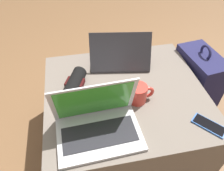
{
  "coord_description": "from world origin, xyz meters",
  "views": [
    {
      "loc": [
        -0.23,
        -0.8,
        1.29
      ],
      "look_at": [
        -0.08,
        -0.02,
        0.52
      ],
      "focal_mm": 35.0,
      "sensor_mm": 36.0,
      "label": 1
    }
  ],
  "objects_px": {
    "laptop_far": "(120,58)",
    "cell_phone": "(209,125)",
    "backpack": "(196,84)",
    "coffee_mug": "(139,94)",
    "laptop_near": "(97,123)",
    "wrist_brace": "(75,83)"
  },
  "relations": [
    {
      "from": "backpack",
      "to": "coffee_mug",
      "type": "bearing_deg",
      "value": 108.49
    },
    {
      "from": "wrist_brace",
      "to": "coffee_mug",
      "type": "distance_m",
      "value": 0.35
    },
    {
      "from": "laptop_far",
      "to": "cell_phone",
      "type": "height_order",
      "value": "laptop_far"
    },
    {
      "from": "laptop_near",
      "to": "laptop_far",
      "type": "xyz_separation_m",
      "value": [
        0.2,
        0.46,
        -0.01
      ]
    },
    {
      "from": "cell_phone",
      "to": "backpack",
      "type": "xyz_separation_m",
      "value": [
        0.23,
        0.47,
        -0.21
      ]
    },
    {
      "from": "laptop_near",
      "to": "coffee_mug",
      "type": "bearing_deg",
      "value": 29.26
    },
    {
      "from": "wrist_brace",
      "to": "coffee_mug",
      "type": "bearing_deg",
      "value": -25.95
    },
    {
      "from": "laptop_far",
      "to": "coffee_mug",
      "type": "xyz_separation_m",
      "value": [
        0.03,
        -0.32,
        0.0
      ]
    },
    {
      "from": "laptop_far",
      "to": "backpack",
      "type": "distance_m",
      "value": 0.6
    },
    {
      "from": "laptop_far",
      "to": "backpack",
      "type": "relative_size",
      "value": 0.7
    },
    {
      "from": "backpack",
      "to": "coffee_mug",
      "type": "relative_size",
      "value": 4.1
    },
    {
      "from": "laptop_near",
      "to": "cell_phone",
      "type": "height_order",
      "value": "laptop_near"
    },
    {
      "from": "cell_phone",
      "to": "coffee_mug",
      "type": "xyz_separation_m",
      "value": [
        -0.28,
        0.22,
        0.04
      ]
    },
    {
      "from": "backpack",
      "to": "wrist_brace",
      "type": "distance_m",
      "value": 0.86
    },
    {
      "from": "coffee_mug",
      "to": "wrist_brace",
      "type": "bearing_deg",
      "value": 154.05
    },
    {
      "from": "coffee_mug",
      "to": "laptop_far",
      "type": "bearing_deg",
      "value": 95.26
    },
    {
      "from": "laptop_far",
      "to": "cell_phone",
      "type": "xyz_separation_m",
      "value": [
        0.31,
        -0.54,
        -0.04
      ]
    },
    {
      "from": "cell_phone",
      "to": "wrist_brace",
      "type": "relative_size",
      "value": 0.79
    },
    {
      "from": "coffee_mug",
      "to": "cell_phone",
      "type": "bearing_deg",
      "value": -38.15
    },
    {
      "from": "laptop_far",
      "to": "cell_phone",
      "type": "bearing_deg",
      "value": 129.41
    },
    {
      "from": "wrist_brace",
      "to": "coffee_mug",
      "type": "relative_size",
      "value": 1.51
    },
    {
      "from": "laptop_near",
      "to": "laptop_far",
      "type": "height_order",
      "value": "laptop_near"
    }
  ]
}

